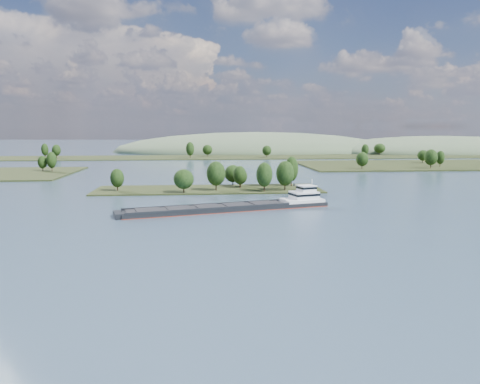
{
  "coord_description": "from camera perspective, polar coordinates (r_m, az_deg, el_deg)",
  "views": [
    {
      "loc": [
        -3.81,
        -27.13,
        28.16
      ],
      "look_at": [
        9.75,
        130.0,
        6.0
      ],
      "focal_mm": 35.0,
      "sensor_mm": 36.0,
      "label": 1
    }
  ],
  "objects": [
    {
      "name": "cargo_barge",
      "position": [
        159.63,
        0.11,
        -1.71
      ],
      "size": [
        73.17,
        27.94,
        9.94
      ],
      "color": "black",
      "rests_on": "ground"
    },
    {
      "name": "back_shoreline",
      "position": [
        428.0,
        -3.38,
        4.3
      ],
      "size": [
        900.0,
        60.0,
        15.44
      ],
      "color": "black",
      "rests_on": "ground"
    },
    {
      "name": "ground",
      "position": [
        149.85,
        -3.39,
        -2.85
      ],
      "size": [
        1800.0,
        1800.0,
        0.0
      ],
      "primitive_type": "plane",
      "color": "#36485E",
      "rests_on": "ground"
    },
    {
      "name": "tree_island",
      "position": [
        207.55,
        -1.77,
        1.34
      ],
      "size": [
        100.0,
        31.21,
        15.05
      ],
      "color": "black",
      "rests_on": "ground"
    },
    {
      "name": "hill_east",
      "position": [
        563.5,
        23.06,
        4.5
      ],
      "size": [
        260.0,
        140.0,
        36.0
      ],
      "primitive_type": "ellipsoid",
      "color": "#4A5D40",
      "rests_on": "ground"
    },
    {
      "name": "hill_west",
      "position": [
        531.72,
        1.97,
        4.96
      ],
      "size": [
        320.0,
        160.0,
        44.0
      ],
      "primitive_type": "ellipsoid",
      "color": "#4A5D40",
      "rests_on": "ground"
    }
  ]
}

